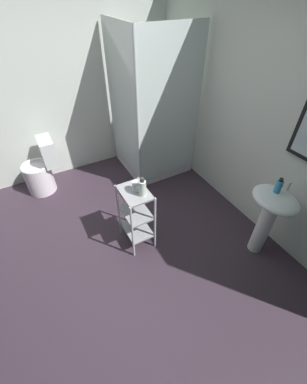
{
  "coord_description": "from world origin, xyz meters",
  "views": [
    {
      "loc": [
        1.65,
        -0.29,
        2.3
      ],
      "look_at": [
        0.15,
        0.53,
        0.81
      ],
      "focal_mm": 22.81,
      "sensor_mm": 36.0,
      "label": 1
    }
  ],
  "objects_px": {
    "storage_cart": "(136,213)",
    "pedestal_sink": "(270,212)",
    "toilet": "(41,171)",
    "hand_soap_bottle": "(279,186)",
    "shower_stall": "(150,143)",
    "rinse_cup": "(136,186)",
    "lotion_bottle_white": "(142,188)"
  },
  "relations": [
    {
      "from": "hand_soap_bottle",
      "to": "toilet",
      "type": "bearing_deg",
      "value": -139.33
    },
    {
      "from": "pedestal_sink",
      "to": "rinse_cup",
      "type": "bearing_deg",
      "value": -124.8
    },
    {
      "from": "toilet",
      "to": "rinse_cup",
      "type": "distance_m",
      "value": 1.72
    },
    {
      "from": "pedestal_sink",
      "to": "rinse_cup",
      "type": "height_order",
      "value": "rinse_cup"
    },
    {
      "from": "pedestal_sink",
      "to": "rinse_cup",
      "type": "relative_size",
      "value": 7.41
    },
    {
      "from": "shower_stall",
      "to": "rinse_cup",
      "type": "relative_size",
      "value": 18.29
    },
    {
      "from": "pedestal_sink",
      "to": "hand_soap_bottle",
      "type": "height_order",
      "value": "hand_soap_bottle"
    },
    {
      "from": "pedestal_sink",
      "to": "rinse_cup",
      "type": "xyz_separation_m",
      "value": [
        -0.75,
        -1.09,
        0.22
      ]
    },
    {
      "from": "toilet",
      "to": "storage_cart",
      "type": "bearing_deg",
      "value": 27.05
    },
    {
      "from": "toilet",
      "to": "hand_soap_bottle",
      "type": "relative_size",
      "value": 4.84
    },
    {
      "from": "storage_cart",
      "to": "pedestal_sink",
      "type": "bearing_deg",
      "value": 56.11
    },
    {
      "from": "toilet",
      "to": "shower_stall",
      "type": "bearing_deg",
      "value": 80.0
    },
    {
      "from": "pedestal_sink",
      "to": "lotion_bottle_white",
      "type": "xyz_separation_m",
      "value": [
        -0.67,
        -1.06,
        0.25
      ]
    },
    {
      "from": "lotion_bottle_white",
      "to": "rinse_cup",
      "type": "distance_m",
      "value": 0.1
    },
    {
      "from": "toilet",
      "to": "hand_soap_bottle",
      "type": "bearing_deg",
      "value": 40.67
    },
    {
      "from": "shower_stall",
      "to": "hand_soap_bottle",
      "type": "distance_m",
      "value": 1.97
    },
    {
      "from": "pedestal_sink",
      "to": "toilet",
      "type": "xyz_separation_m",
      "value": [
        -2.21,
        -1.86,
        -0.26
      ]
    },
    {
      "from": "shower_stall",
      "to": "rinse_cup",
      "type": "height_order",
      "value": "shower_stall"
    },
    {
      "from": "pedestal_sink",
      "to": "lotion_bottle_white",
      "type": "relative_size",
      "value": 3.97
    },
    {
      "from": "shower_stall",
      "to": "toilet",
      "type": "height_order",
      "value": "shower_stall"
    },
    {
      "from": "hand_soap_bottle",
      "to": "storage_cart",
      "type": "bearing_deg",
      "value": -122.38
    },
    {
      "from": "storage_cart",
      "to": "lotion_bottle_white",
      "type": "relative_size",
      "value": 3.63
    },
    {
      "from": "storage_cart",
      "to": "lotion_bottle_white",
      "type": "height_order",
      "value": "lotion_bottle_white"
    },
    {
      "from": "pedestal_sink",
      "to": "storage_cart",
      "type": "relative_size",
      "value": 1.09
    },
    {
      "from": "shower_stall",
      "to": "rinse_cup",
      "type": "xyz_separation_m",
      "value": [
        1.18,
        -0.79,
        0.33
      ]
    },
    {
      "from": "shower_stall",
      "to": "toilet",
      "type": "xyz_separation_m",
      "value": [
        -0.27,
        -1.56,
        -0.15
      ]
    },
    {
      "from": "hand_soap_bottle",
      "to": "rinse_cup",
      "type": "relative_size",
      "value": 1.44
    },
    {
      "from": "storage_cart",
      "to": "lotion_bottle_white",
      "type": "distance_m",
      "value": 0.4
    },
    {
      "from": "toilet",
      "to": "hand_soap_bottle",
      "type": "xyz_separation_m",
      "value": [
        2.18,
        1.87,
        0.56
      ]
    },
    {
      "from": "shower_stall",
      "to": "lotion_bottle_white",
      "type": "bearing_deg",
      "value": -30.89
    },
    {
      "from": "shower_stall",
      "to": "storage_cart",
      "type": "distance_m",
      "value": 1.44
    },
    {
      "from": "pedestal_sink",
      "to": "storage_cart",
      "type": "xyz_separation_m",
      "value": [
        -0.75,
        -1.11,
        -0.14
      ]
    }
  ]
}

